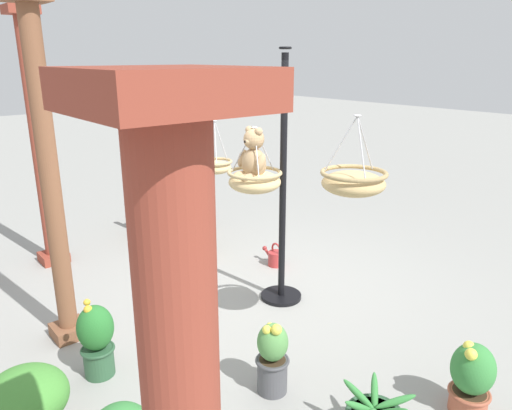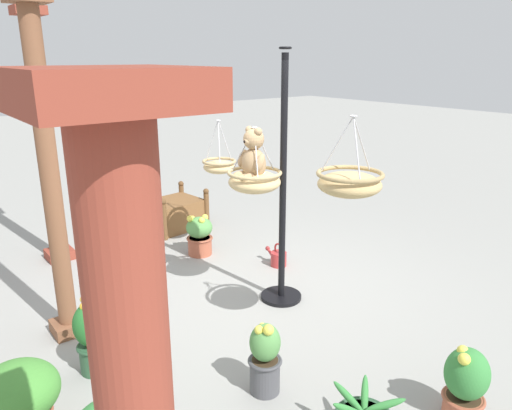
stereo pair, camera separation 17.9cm
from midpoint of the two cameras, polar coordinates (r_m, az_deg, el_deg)
ground_plane at (r=5.42m, az=1.07°, el=-10.71°), size 40.00×40.00×0.00m
display_pole_central at (r=5.06m, az=4.14°, el=-2.52°), size 0.44×0.44×2.62m
hanging_basket_with_teddy at (r=4.86m, az=0.88°, el=2.93°), size 0.55×0.55×0.66m
teddy_bear at (r=4.80m, az=0.66°, el=5.61°), size 0.37×0.32×0.53m
hanging_basket_left_high at (r=3.97m, az=12.26°, el=2.60°), size 0.54×0.54×0.65m
hanging_basket_right_low at (r=6.14m, az=-3.53°, el=4.66°), size 0.43×0.43×0.67m
greenhouse_pillar_left at (r=6.42m, az=-22.84°, el=6.46°), size 0.34×0.34×3.08m
greenhouse_pillar_far_back at (r=4.53m, az=-22.02°, el=2.28°), size 0.32×0.32×3.03m
wooden_planter_box at (r=7.46m, az=-9.01°, el=-0.93°), size 0.81×0.93×0.62m
potted_plant_fern_front at (r=6.42m, az=-5.89°, el=-3.53°), size 0.35×0.35×0.56m
potted_plant_tall_leafy at (r=3.74m, az=-24.87°, el=-20.31°), size 0.54×0.54×0.62m
potted_plant_bushy_green at (r=4.02m, az=24.74°, el=-18.54°), size 0.31×0.31×0.58m
potted_plant_small_succulent at (r=4.30m, az=-17.59°, el=-14.46°), size 0.29×0.29×0.66m
potted_plant_trailing_ivy at (r=3.92m, az=2.44°, el=-17.56°), size 0.27×0.27×0.63m
watering_can at (r=6.13m, az=3.47°, el=-6.25°), size 0.35×0.20×0.30m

